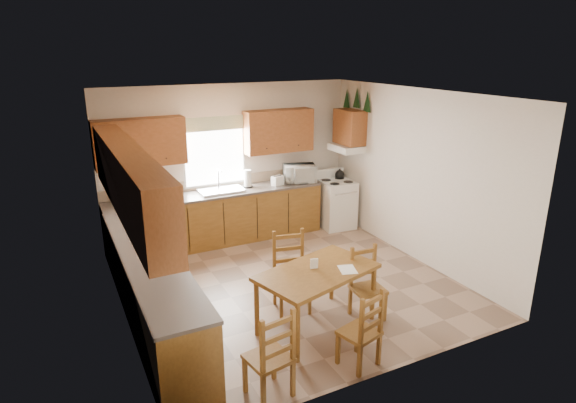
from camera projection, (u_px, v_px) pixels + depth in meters
name	position (u px, v px, depth m)	size (l,w,h in m)	color
floor	(288.00, 284.00, 6.98)	(4.50, 4.50, 0.00)	#8D715C
ceiling	(288.00, 94.00, 6.16)	(4.50, 4.50, 0.00)	brown
wall_left	(116.00, 221.00, 5.60)	(4.50, 4.50, 0.00)	silver
wall_right	(416.00, 176.00, 7.53)	(4.50, 4.50, 0.00)	silver
wall_back	(231.00, 162.00, 8.48)	(4.50, 4.50, 0.00)	silver
wall_front	(393.00, 256.00, 4.66)	(4.50, 4.50, 0.00)	silver
lower_cab_back	(218.00, 219.00, 8.34)	(3.75, 0.60, 0.88)	brown
lower_cab_left	(152.00, 290.00, 5.88)	(0.60, 3.60, 0.88)	brown
counter_back	(217.00, 193.00, 8.20)	(3.75, 0.63, 0.04)	#534943
counter_left	(148.00, 256.00, 5.74)	(0.63, 3.60, 0.04)	#534943
backsplash	(211.00, 183.00, 8.42)	(3.75, 0.01, 0.18)	#9A8368
upper_cab_back_left	(140.00, 142.00, 7.52)	(1.41, 0.33, 0.75)	brown
upper_cab_back_right	(279.00, 131.00, 8.56)	(1.25, 0.33, 0.75)	brown
upper_cab_left	(128.00, 180.00, 5.39)	(0.33, 3.60, 0.75)	brown
upper_cab_stove	(350.00, 127.00, 8.70)	(0.33, 0.62, 0.62)	brown
range_hood	(346.00, 148.00, 8.79)	(0.44, 0.62, 0.12)	white
window_frame	(214.00, 153.00, 8.27)	(1.13, 0.02, 1.18)	white
window_pane	(215.00, 153.00, 8.26)	(1.05, 0.01, 1.10)	white
window_valance	(214.00, 124.00, 8.09)	(1.19, 0.01, 0.24)	#587D49
sink_basin	(221.00, 190.00, 8.22)	(0.75, 0.45, 0.04)	silver
pine_decal_a	(367.00, 101.00, 8.33)	(0.22, 0.22, 0.36)	#143415
pine_decal_b	(357.00, 97.00, 8.59)	(0.22, 0.22, 0.36)	#143415
pine_decal_c	(347.00, 98.00, 8.88)	(0.22, 0.22, 0.36)	#143415
stove	(336.00, 204.00, 9.09)	(0.59, 0.61, 0.88)	white
coffeemaker	(120.00, 195.00, 7.50)	(0.18, 0.22, 0.31)	white
paper_towel	(248.00, 179.00, 8.44)	(0.13, 0.13, 0.31)	white
toaster	(277.00, 181.00, 8.59)	(0.21, 0.13, 0.17)	white
microwave	(300.00, 173.00, 8.78)	(0.53, 0.38, 0.32)	white
dining_table	(317.00, 299.00, 5.80)	(1.42, 0.81, 0.76)	brown
chair_near_left	(268.00, 352.00, 4.62)	(0.40, 0.39, 0.96)	brown
chair_near_right	(359.00, 327.00, 5.09)	(0.38, 0.36, 0.90)	brown
chair_far_left	(292.00, 273.00, 6.16)	(0.44, 0.41, 1.04)	brown
chair_far_right	(368.00, 285.00, 5.99)	(0.38, 0.37, 0.91)	brown
table_paper	(347.00, 269.00, 5.71)	(0.19, 0.26, 0.00)	white
table_card	(314.00, 264.00, 5.72)	(0.09, 0.02, 0.12)	white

